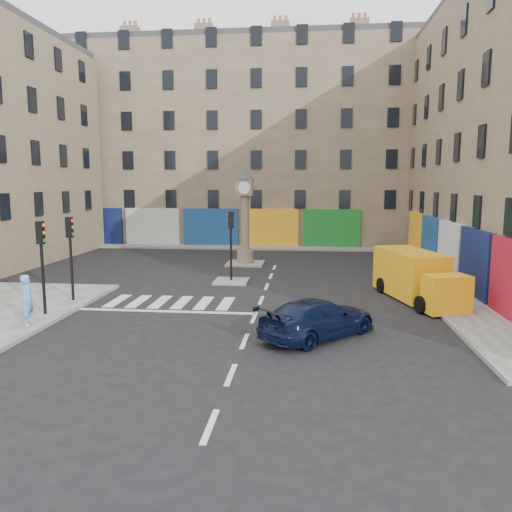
% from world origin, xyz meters
% --- Properties ---
extents(ground, '(120.00, 120.00, 0.00)m').
position_xyz_m(ground, '(0.00, 0.00, 0.00)').
color(ground, black).
rests_on(ground, ground).
extents(sidewalk_right, '(2.60, 30.00, 0.15)m').
position_xyz_m(sidewalk_right, '(8.70, 10.00, 0.07)').
color(sidewalk_right, gray).
rests_on(sidewalk_right, ground).
extents(sidewalk_far, '(32.00, 2.40, 0.15)m').
position_xyz_m(sidewalk_far, '(-4.00, 22.20, 0.07)').
color(sidewalk_far, gray).
rests_on(sidewalk_far, ground).
extents(island_near, '(1.80, 1.80, 0.12)m').
position_xyz_m(island_near, '(-2.00, 8.00, 0.06)').
color(island_near, gray).
rests_on(island_near, ground).
extents(island_far, '(2.40, 2.40, 0.12)m').
position_xyz_m(island_far, '(-2.00, 14.00, 0.06)').
color(island_far, gray).
rests_on(island_far, ground).
extents(building_far, '(32.00, 10.00, 17.00)m').
position_xyz_m(building_far, '(-4.00, 28.00, 8.50)').
color(building_far, '#8C7A5D').
rests_on(building_far, ground).
extents(traffic_light_left_near, '(0.28, 0.22, 3.70)m').
position_xyz_m(traffic_light_left_near, '(-8.30, 0.20, 2.62)').
color(traffic_light_left_near, black).
rests_on(traffic_light_left_near, sidewalk_left).
extents(traffic_light_left_far, '(0.28, 0.22, 3.70)m').
position_xyz_m(traffic_light_left_far, '(-8.30, 2.60, 2.62)').
color(traffic_light_left_far, black).
rests_on(traffic_light_left_far, sidewalk_left).
extents(traffic_light_island, '(0.28, 0.22, 3.70)m').
position_xyz_m(traffic_light_island, '(-2.00, 8.00, 2.59)').
color(traffic_light_island, black).
rests_on(traffic_light_island, island_near).
extents(clock_pillar, '(1.20, 1.20, 6.10)m').
position_xyz_m(clock_pillar, '(-2.00, 14.00, 3.55)').
color(clock_pillar, '#927A5F').
rests_on(clock_pillar, island_far).
extents(navy_sedan, '(4.57, 4.65, 1.34)m').
position_xyz_m(navy_sedan, '(2.48, -1.24, 0.67)').
color(navy_sedan, black).
rests_on(navy_sedan, ground).
extents(yellow_van, '(3.28, 6.28, 2.19)m').
position_xyz_m(yellow_van, '(7.02, 4.84, 1.09)').
color(yellow_van, '#FFAF15').
rests_on(yellow_van, ground).
extents(pedestrian_blue, '(0.52, 0.73, 1.87)m').
position_xyz_m(pedestrian_blue, '(-8.06, -1.36, 1.09)').
color(pedestrian_blue, '#62A1E0').
rests_on(pedestrian_blue, sidewalk_left).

